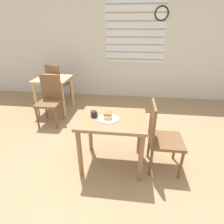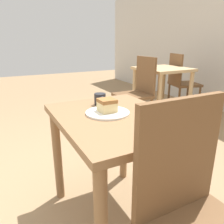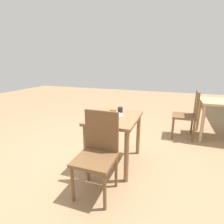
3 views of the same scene
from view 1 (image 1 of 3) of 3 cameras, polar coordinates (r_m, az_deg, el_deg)
The scene contains 10 objects.
ground_plane at distance 2.47m, azimuth -2.88°, elevation -19.96°, with size 14.00×14.00×0.00m, color #997A56.
wall_back at distance 4.74m, azimuth 3.28°, elevation 21.57°, with size 10.00×0.10×2.80m.
dining_table_near at distance 2.28m, azimuth 0.13°, elevation -4.90°, with size 0.85×0.66×0.73m.
dining_table_far at distance 4.13m, azimuth -18.56°, elevation 8.42°, with size 0.71×0.69×0.77m.
chair_near_window at distance 2.36m, azimuth 15.56°, elevation -7.45°, with size 0.43×0.43×0.95m.
chair_far_corner at distance 3.64m, azimuth -19.59°, elevation 4.20°, with size 0.43×0.43×0.95m.
chair_far_opposite at distance 4.70m, azimuth -17.44°, elevation 9.29°, with size 0.53×0.53×0.95m.
plate at distance 2.19m, azimuth -1.19°, elevation -2.17°, with size 0.26×0.26×0.01m.
cake_slice at distance 2.17m, azimuth -1.38°, elevation -1.13°, with size 0.10×0.10×0.08m.
coffee_mug at distance 2.24m, azimuth -5.90°, elevation -0.66°, with size 0.08×0.08×0.08m.
Camera 1 is at (0.32, -1.68, 1.78)m, focal length 28.00 mm.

